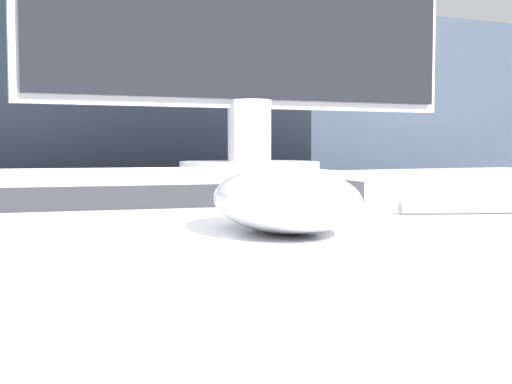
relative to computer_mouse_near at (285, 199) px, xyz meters
name	(u,v)px	position (x,y,z in m)	size (l,w,h in m)	color
partition_panel	(16,302)	(-0.04, 0.89, -0.23)	(5.00, 0.03, 1.04)	#333D4C
computer_mouse_near	(285,199)	(0.00, 0.00, 0.00)	(0.09, 0.13, 0.03)	white
keyboard	(53,188)	(-0.08, 0.23, 0.00)	(0.46, 0.20, 0.02)	#28282D
pen	(508,207)	(0.17, 0.02, -0.01)	(0.14, 0.05, 0.01)	#99999E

